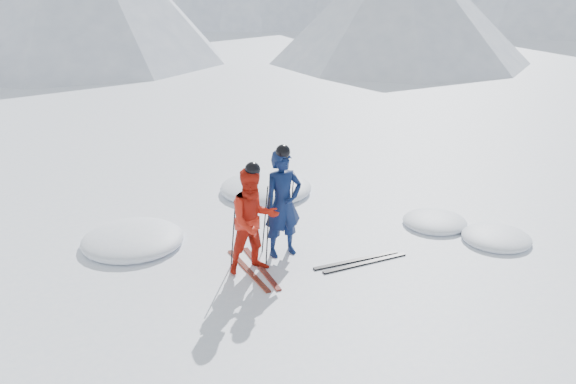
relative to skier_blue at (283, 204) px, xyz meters
name	(u,v)px	position (x,y,z in m)	size (l,w,h in m)	color
ground	(372,244)	(1.73, -0.23, -1.00)	(160.00, 160.00, 0.00)	white
skier_blue	(283,204)	(0.00, 0.00, 0.00)	(0.73, 0.48, 1.99)	#0B1943
skier_red	(254,221)	(-0.69, -0.43, -0.06)	(0.91, 0.71, 1.88)	red
pole_blue_left	(265,220)	(-0.30, 0.15, -0.33)	(0.02, 0.02, 1.33)	black
pole_blue_right	(291,214)	(0.25, 0.25, -0.33)	(0.02, 0.02, 1.33)	black
pole_red_left	(233,234)	(-0.99, -0.18, -0.37)	(0.02, 0.02, 1.25)	black
pole_red_right	(268,232)	(-0.39, -0.28, -0.37)	(0.02, 0.02, 1.25)	black
ski_worn_left	(248,270)	(-0.81, -0.43, -0.98)	(0.09, 1.70, 0.03)	black
ski_worn_right	(261,268)	(-0.57, -0.43, -0.98)	(0.09, 1.70, 0.03)	black
ski_loose_a	(356,260)	(1.13, -0.75, -0.98)	(0.09, 1.70, 0.03)	black
ski_loose_b	(365,263)	(1.23, -0.90, -0.98)	(0.09, 1.70, 0.03)	black
snow_lumps	(265,216)	(0.24, 1.81, -1.00)	(8.26, 5.82, 0.47)	white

